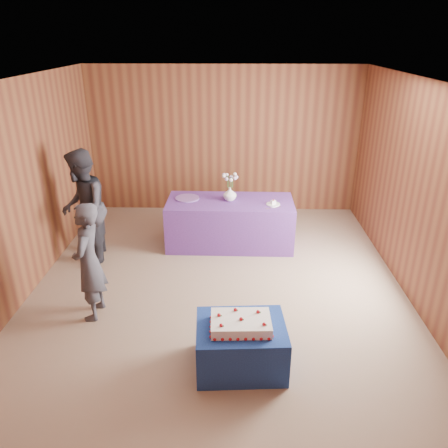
{
  "coord_description": "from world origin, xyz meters",
  "views": [
    {
      "loc": [
        0.21,
        -5.04,
        3.19
      ],
      "look_at": [
        0.08,
        0.1,
        0.93
      ],
      "focal_mm": 35.0,
      "sensor_mm": 36.0,
      "label": 1
    }
  ],
  "objects_px": {
    "vase": "(230,194)",
    "guest_left": "(89,262)",
    "guest_right": "(83,208)",
    "serving_table": "(230,223)",
    "sheet_cake": "(241,323)",
    "cake_table": "(241,346)"
  },
  "relations": [
    {
      "from": "vase",
      "to": "guest_left",
      "type": "bearing_deg",
      "value": -128.5
    },
    {
      "from": "guest_left",
      "to": "guest_right",
      "type": "bearing_deg",
      "value": -160.9
    },
    {
      "from": "serving_table",
      "to": "guest_left",
      "type": "relative_size",
      "value": 1.37
    },
    {
      "from": "sheet_cake",
      "to": "vase",
      "type": "xyz_separation_m",
      "value": [
        -0.15,
        2.94,
        0.3
      ]
    },
    {
      "from": "sheet_cake",
      "to": "guest_left",
      "type": "xyz_separation_m",
      "value": [
        -1.78,
        0.89,
        0.18
      ]
    },
    {
      "from": "sheet_cake",
      "to": "vase",
      "type": "distance_m",
      "value": 2.96
    },
    {
      "from": "serving_table",
      "to": "sheet_cake",
      "type": "relative_size",
      "value": 3.14
    },
    {
      "from": "serving_table",
      "to": "guest_right",
      "type": "height_order",
      "value": "guest_right"
    },
    {
      "from": "sheet_cake",
      "to": "guest_right",
      "type": "bearing_deg",
      "value": 132.62
    },
    {
      "from": "vase",
      "to": "serving_table",
      "type": "bearing_deg",
      "value": -80.51
    },
    {
      "from": "cake_table",
      "to": "sheet_cake",
      "type": "bearing_deg",
      "value": -102.26
    },
    {
      "from": "sheet_cake",
      "to": "guest_left",
      "type": "bearing_deg",
      "value": 150.96
    },
    {
      "from": "cake_table",
      "to": "serving_table",
      "type": "relative_size",
      "value": 0.45
    },
    {
      "from": "serving_table",
      "to": "vase",
      "type": "bearing_deg",
      "value": 100.08
    },
    {
      "from": "serving_table",
      "to": "vase",
      "type": "distance_m",
      "value": 0.48
    },
    {
      "from": "sheet_cake",
      "to": "guest_right",
      "type": "height_order",
      "value": "guest_right"
    },
    {
      "from": "cake_table",
      "to": "guest_right",
      "type": "distance_m",
      "value": 3.24
    },
    {
      "from": "serving_table",
      "to": "guest_right",
      "type": "bearing_deg",
      "value": -162.55
    },
    {
      "from": "vase",
      "to": "sheet_cake",
      "type": "bearing_deg",
      "value": -87.13
    },
    {
      "from": "serving_table",
      "to": "guest_left",
      "type": "bearing_deg",
      "value": -128.43
    },
    {
      "from": "sheet_cake",
      "to": "vase",
      "type": "relative_size",
      "value": 2.95
    },
    {
      "from": "vase",
      "to": "guest_left",
      "type": "xyz_separation_m",
      "value": [
        -1.63,
        -2.05,
        -0.13
      ]
    }
  ]
}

